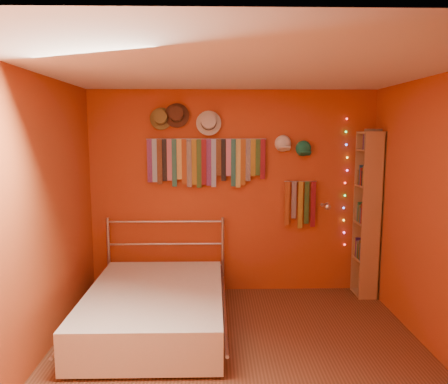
{
  "coord_description": "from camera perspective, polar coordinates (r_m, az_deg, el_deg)",
  "views": [
    {
      "loc": [
        -0.22,
        -3.6,
        2.0
      ],
      "look_at": [
        -0.12,
        0.9,
        1.37
      ],
      "focal_mm": 35.0,
      "sensor_mm": 36.0,
      "label": 1
    }
  ],
  "objects": [
    {
      "name": "ground",
      "position": [
        4.12,
        2.12,
        -21.12
      ],
      "size": [
        3.5,
        3.5,
        0.0
      ],
      "primitive_type": "plane",
      "color": "#58311E",
      "rests_on": "ground"
    },
    {
      "name": "back_wall",
      "position": [
        5.4,
        1.11,
        -0.05
      ],
      "size": [
        3.5,
        0.02,
        2.5
      ],
      "primitive_type": "cube",
      "color": "#A63C1A",
      "rests_on": "ground"
    },
    {
      "name": "right_wall",
      "position": [
        4.17,
        27.04,
        -3.32
      ],
      "size": [
        0.02,
        3.5,
        2.5
      ],
      "primitive_type": "cube",
      "color": "#A63C1A",
      "rests_on": "ground"
    },
    {
      "name": "left_wall",
      "position": [
        3.98,
        -23.87,
        -3.63
      ],
      "size": [
        0.02,
        3.5,
        2.5
      ],
      "primitive_type": "cube",
      "color": "#A63C1A",
      "rests_on": "ground"
    },
    {
      "name": "ceiling",
      "position": [
        3.64,
        2.33,
        15.82
      ],
      "size": [
        3.5,
        3.5,
        0.02
      ],
      "primitive_type": "cube",
      "color": "white",
      "rests_on": "back_wall"
    },
    {
      "name": "tie_rack",
      "position": [
        5.29,
        -2.43,
        4.18
      ],
      "size": [
        1.45,
        0.03,
        0.6
      ],
      "color": "#B5B5BA",
      "rests_on": "back_wall"
    },
    {
      "name": "small_tie_rack",
      "position": [
        5.46,
        9.97,
        -1.3
      ],
      "size": [
        0.4,
        0.03,
        0.59
      ],
      "color": "#B5B5BA",
      "rests_on": "back_wall"
    },
    {
      "name": "fedora_olive",
      "position": [
        5.29,
        -8.25,
        9.54
      ],
      "size": [
        0.27,
        0.15,
        0.26
      ],
      "rotation": [
        1.36,
        0.0,
        0.0
      ],
      "color": "olive",
      "rests_on": "back_wall"
    },
    {
      "name": "fedora_brown",
      "position": [
        5.27,
        -6.23,
        10.01
      ],
      "size": [
        0.3,
        0.16,
        0.29
      ],
      "rotation": [
        1.36,
        0.0,
        0.0
      ],
      "color": "#49281A",
      "rests_on": "back_wall"
    },
    {
      "name": "fedora_white",
      "position": [
        5.25,
        -2.02,
        9.09
      ],
      "size": [
        0.3,
        0.16,
        0.3
      ],
      "rotation": [
        1.36,
        0.0,
        0.0
      ],
      "color": "beige",
      "rests_on": "back_wall"
    },
    {
      "name": "cap_white",
      "position": [
        5.36,
        7.7,
        6.29
      ],
      "size": [
        0.19,
        0.24,
        0.19
      ],
      "color": "white",
      "rests_on": "back_wall"
    },
    {
      "name": "cap_green",
      "position": [
        5.4,
        10.33,
        5.61
      ],
      "size": [
        0.18,
        0.23,
        0.18
      ],
      "color": "#197153",
      "rests_on": "back_wall"
    },
    {
      "name": "fairy_lights",
      "position": [
        5.58,
        15.57,
        1.14
      ],
      "size": [
        0.06,
        0.02,
        1.59
      ],
      "color": "#FF3333",
      "rests_on": "back_wall"
    },
    {
      "name": "reading_lamp",
      "position": [
        5.34,
        13.28,
        -1.83
      ],
      "size": [
        0.08,
        0.32,
        0.09
      ],
      "color": "#B5B5BA",
      "rests_on": "back_wall"
    },
    {
      "name": "bookshelf",
      "position": [
        5.55,
        18.59,
        -2.69
      ],
      "size": [
        0.25,
        0.34,
        2.0
      ],
      "color": "#AF7B4F",
      "rests_on": "ground"
    },
    {
      "name": "bed",
      "position": [
        4.64,
        -8.95,
        -14.68
      ],
      "size": [
        1.44,
        1.98,
        0.96
      ],
      "rotation": [
        0.0,
        0.0,
        0.0
      ],
      "color": "#B5B5BA",
      "rests_on": "ground"
    }
  ]
}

